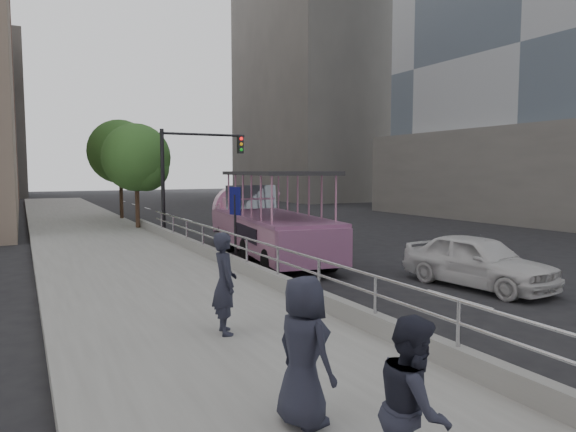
% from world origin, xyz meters
% --- Properties ---
extents(ground, '(160.00, 160.00, 0.00)m').
position_xyz_m(ground, '(0.00, 0.00, 0.00)').
color(ground, black).
extents(sidewalk, '(5.50, 80.00, 0.30)m').
position_xyz_m(sidewalk, '(-5.75, 10.00, 0.15)').
color(sidewalk, '#999A94').
rests_on(sidewalk, ground).
extents(kerb_wall, '(0.24, 30.00, 0.36)m').
position_xyz_m(kerb_wall, '(-3.12, 2.00, 0.48)').
color(kerb_wall, gray).
rests_on(kerb_wall, sidewalk).
extents(guardrail, '(0.07, 22.00, 0.71)m').
position_xyz_m(guardrail, '(-3.12, 2.00, 1.14)').
color(guardrail, '#B7B7BC').
rests_on(guardrail, kerb_wall).
extents(duck_boat, '(3.62, 9.98, 3.24)m').
position_xyz_m(duck_boat, '(-0.50, 6.39, 1.20)').
color(duck_boat, black).
rests_on(duck_boat, ground).
extents(car, '(2.25, 4.55, 1.49)m').
position_xyz_m(car, '(2.49, -1.27, 0.75)').
color(car, silver).
rests_on(car, ground).
extents(pedestrian_near, '(0.52, 0.73, 1.85)m').
position_xyz_m(pedestrian_near, '(-5.57, -2.76, 1.23)').
color(pedestrian_near, '#242635').
rests_on(pedestrian_near, sidewalk).
extents(pedestrian_mid, '(1.01, 1.04, 1.68)m').
position_xyz_m(pedestrian_mid, '(-5.73, -8.00, 1.14)').
color(pedestrian_mid, '#242635').
rests_on(pedestrian_mid, sidewalk).
extents(pedestrian_far, '(0.72, 0.95, 1.76)m').
position_xyz_m(pedestrian_far, '(-5.94, -6.36, 1.18)').
color(pedestrian_far, '#242635').
rests_on(pedestrian_far, sidewalk).
extents(parking_sign, '(0.15, 0.61, 2.74)m').
position_xyz_m(parking_sign, '(-2.69, 3.96, 1.72)').
color(parking_sign, black).
rests_on(parking_sign, ground).
extents(traffic_signal, '(4.20, 0.32, 5.20)m').
position_xyz_m(traffic_signal, '(-1.70, 12.50, 3.50)').
color(traffic_signal, black).
rests_on(traffic_signal, ground).
extents(street_tree_near, '(3.52, 3.52, 5.72)m').
position_xyz_m(street_tree_near, '(-3.30, 15.93, 3.82)').
color(street_tree_near, '#3E261C').
rests_on(street_tree_near, ground).
extents(street_tree_far, '(3.97, 3.97, 6.45)m').
position_xyz_m(street_tree_far, '(-3.10, 21.93, 4.31)').
color(street_tree_far, '#3E261C').
rests_on(street_tree_far, ground).
extents(midrise_stone_a, '(20.00, 20.00, 32.00)m').
position_xyz_m(midrise_stone_a, '(26.00, 42.00, 16.00)').
color(midrise_stone_a, slate).
rests_on(midrise_stone_a, ground).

